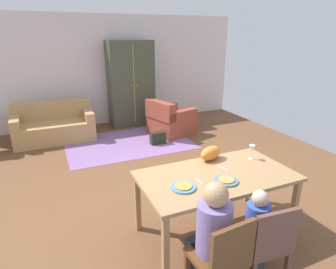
# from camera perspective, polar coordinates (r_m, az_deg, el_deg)

# --- Properties ---
(ground_plane) EXTENTS (7.11, 6.29, 0.02)m
(ground_plane) POSITION_cam_1_polar(r_m,az_deg,el_deg) (4.95, -3.17, -7.42)
(ground_plane) COLOR brown
(back_wall) EXTENTS (7.11, 0.10, 2.70)m
(back_wall) POSITION_cam_1_polar(r_m,az_deg,el_deg) (7.55, -12.23, 12.34)
(back_wall) COLOR silver
(back_wall) RESTS_ON ground_plane
(dining_table) EXTENTS (1.71, 0.94, 0.76)m
(dining_table) POSITION_cam_1_polar(r_m,az_deg,el_deg) (3.25, 9.64, -9.02)
(dining_table) COLOR #A57D50
(dining_table) RESTS_ON ground_plane
(plate_near_man) EXTENTS (0.25, 0.25, 0.02)m
(plate_near_man) POSITION_cam_1_polar(r_m,az_deg,el_deg) (2.91, 3.13, -10.54)
(plate_near_man) COLOR #5284A8
(plate_near_man) RESTS_ON dining_table
(pizza_near_man) EXTENTS (0.17, 0.17, 0.01)m
(pizza_near_man) POSITION_cam_1_polar(r_m,az_deg,el_deg) (2.90, 3.13, -10.28)
(pizza_near_man) COLOR gold
(pizza_near_man) RESTS_ON plate_near_man
(plate_near_child) EXTENTS (0.25, 0.25, 0.02)m
(plate_near_child) POSITION_cam_1_polar(r_m,az_deg,el_deg) (3.09, 11.56, -9.09)
(plate_near_child) COLOR slate
(plate_near_child) RESTS_ON dining_table
(pizza_near_child) EXTENTS (0.17, 0.17, 0.01)m
(pizza_near_child) POSITION_cam_1_polar(r_m,az_deg,el_deg) (3.08, 11.58, -8.84)
(pizza_near_child) COLOR #D79349
(pizza_near_child) RESTS_ON plate_near_child
(wine_glass) EXTENTS (0.07, 0.07, 0.19)m
(wine_glass) POSITION_cam_1_polar(r_m,az_deg,el_deg) (3.64, 16.43, -2.82)
(wine_glass) COLOR silver
(wine_glass) RESTS_ON dining_table
(fork) EXTENTS (0.02, 0.15, 0.01)m
(fork) POSITION_cam_1_polar(r_m,az_deg,el_deg) (3.06, 6.15, -9.18)
(fork) COLOR silver
(fork) RESTS_ON dining_table
(knife) EXTENTS (0.06, 0.17, 0.01)m
(knife) POSITION_cam_1_polar(r_m,az_deg,el_deg) (3.37, 10.99, -6.60)
(knife) COLOR silver
(knife) RESTS_ON dining_table
(dining_chair_man) EXTENTS (0.45, 0.45, 0.87)m
(dining_chair_man) POSITION_cam_1_polar(r_m,az_deg,el_deg) (2.59, 10.86, -22.95)
(dining_chair_man) COLOR brown
(dining_chair_man) RESTS_ON ground_plane
(person_man) EXTENTS (0.30, 0.41, 1.11)m
(person_man) POSITION_cam_1_polar(r_m,az_deg,el_deg) (2.68, 8.48, -20.48)
(person_man) COLOR #303946
(person_man) RESTS_ON ground_plane
(dining_chair_child) EXTENTS (0.46, 0.46, 0.87)m
(dining_chair_child) POSITION_cam_1_polar(r_m,az_deg,el_deg) (2.82, 19.03, -19.61)
(dining_chair_child) COLOR brown
(dining_chair_child) RESTS_ON ground_plane
(person_child) EXTENTS (0.22, 0.30, 0.92)m
(person_child) POSITION_cam_1_polar(r_m,az_deg,el_deg) (2.96, 16.75, -18.73)
(person_child) COLOR #3D4251
(person_child) RESTS_ON ground_plane
(cat) EXTENTS (0.35, 0.25, 0.17)m
(cat) POSITION_cam_1_polar(r_m,az_deg,el_deg) (3.54, 8.56, -3.70)
(cat) COLOR orange
(cat) RESTS_ON dining_table
(area_rug) EXTENTS (2.60, 1.80, 0.01)m
(area_rug) POSITION_cam_1_polar(r_m,az_deg,el_deg) (6.23, -7.94, -1.64)
(area_rug) COLOR #866099
(area_rug) RESTS_ON ground_plane
(couch) EXTENTS (1.64, 0.86, 0.82)m
(couch) POSITION_cam_1_polar(r_m,az_deg,el_deg) (6.75, -21.80, 1.48)
(couch) COLOR tan
(couch) RESTS_ON ground_plane
(armchair) EXTENTS (1.07, 1.06, 0.82)m
(armchair) POSITION_cam_1_polar(r_m,az_deg,el_deg) (6.64, 0.36, 2.74)
(armchair) COLOR #97432F
(armchair) RESTS_ON ground_plane
(armoire) EXTENTS (1.10, 0.59, 2.10)m
(armoire) POSITION_cam_1_polar(r_m,az_deg,el_deg) (7.34, -7.45, 10.05)
(armoire) COLOR #444733
(armoire) RESTS_ON ground_plane
(handbag) EXTENTS (0.32, 0.16, 0.26)m
(handbag) POSITION_cam_1_polar(r_m,az_deg,el_deg) (6.09, -2.05, -0.70)
(handbag) COLOR #26291A
(handbag) RESTS_ON ground_plane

